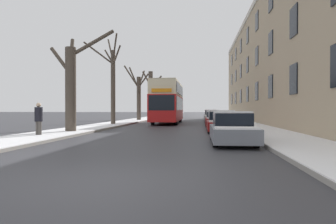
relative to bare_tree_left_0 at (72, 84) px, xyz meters
name	(u,v)px	position (x,y,z in m)	size (l,w,h in m)	color
ground_plane	(95,182)	(5.73, -11.76, -3.00)	(320.00, 320.00, 0.00)	#38383D
sidewalk_left	(159,116)	(-0.38, 41.24, -2.92)	(3.12, 130.00, 0.16)	gray
sidewalk_right	(221,117)	(11.84, 41.24, -2.92)	(3.12, 130.00, 0.16)	gray
terrace_facade_right	(295,63)	(17.89, 15.59, 3.46)	(9.10, 53.23, 12.91)	tan
bare_tree_left_0	(72,84)	(0.00, 0.00, 0.00)	(3.92, 1.96, 6.67)	#4C4238
bare_tree_left_1	(112,81)	(-0.12, 8.93, 1.02)	(3.26, 3.65, 8.26)	#4C4238
bare_tree_left_2	(138,95)	(0.01, 19.84, 0.33)	(3.30, 2.54, 7.04)	#4C4238
bare_tree_left_3	(151,93)	(-0.11, 30.22, 1.05)	(3.44, 1.71, 7.66)	#4C4238
double_decker_bus	(168,100)	(4.47, 13.50, -0.60)	(2.57, 10.42, 4.25)	red
parked_car_0	(232,129)	(9.20, -4.51, -2.36)	(1.77, 4.41, 1.39)	slate
parked_car_1	(221,122)	(9.20, 2.08, -2.35)	(1.85, 4.51, 1.42)	maroon
parked_car_2	(216,119)	(9.20, 8.12, -2.37)	(1.86, 4.17, 1.39)	maroon
parked_car_3	(213,117)	(9.20, 14.48, -2.36)	(1.80, 4.24, 1.38)	silver
parked_car_4	(211,116)	(9.20, 20.86, -2.34)	(1.80, 4.55, 1.44)	#9EA3AD
oncoming_van	(171,110)	(3.01, 32.14, -1.68)	(1.90, 5.63, 2.45)	#333842
pedestrian_left_sidewalk	(39,118)	(-0.50, -2.89, -2.00)	(0.40, 0.40, 1.82)	#4C4742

